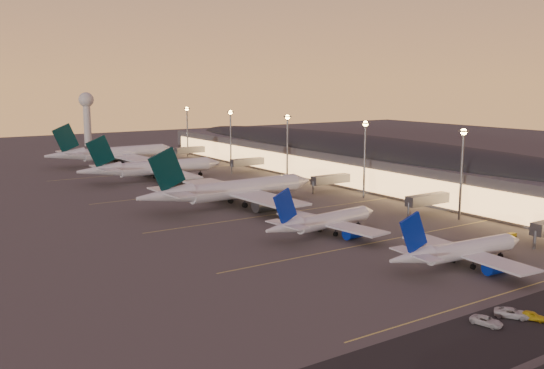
{
  "coord_description": "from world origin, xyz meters",
  "views": [
    {
      "loc": [
        -101.55,
        -110.21,
        38.7
      ],
      "look_at": [
        2.0,
        45.0,
        7.0
      ],
      "focal_mm": 40.0,
      "sensor_mm": 36.0,
      "label": 1
    }
  ],
  "objects_px": {
    "service_van_b": "(532,316)",
    "baggage_tug_b": "(510,236)",
    "airliner_wide_near": "(231,190)",
    "radar_tower": "(87,110)",
    "airliner_wide_mid": "(153,168)",
    "service_van_c": "(512,313)",
    "airliner_narrow_north": "(324,221)",
    "service_van_a": "(486,321)",
    "airliner_wide_far": "(114,153)",
    "baggage_tug_a": "(490,250)",
    "airliner_narrow_south": "(459,251)"
  },
  "relations": [
    {
      "from": "service_van_b",
      "to": "baggage_tug_b",
      "type": "bearing_deg",
      "value": 12.21
    },
    {
      "from": "airliner_wide_near",
      "to": "radar_tower",
      "type": "distance_m",
      "value": 209.47
    },
    {
      "from": "airliner_wide_mid",
      "to": "service_van_c",
      "type": "relative_size",
      "value": 10.43
    },
    {
      "from": "airliner_narrow_north",
      "to": "airliner_wide_near",
      "type": "bearing_deg",
      "value": 85.27
    },
    {
      "from": "airliner_narrow_north",
      "to": "service_van_a",
      "type": "bearing_deg",
      "value": -110.56
    },
    {
      "from": "service_van_a",
      "to": "service_van_b",
      "type": "height_order",
      "value": "service_van_b"
    },
    {
      "from": "service_van_a",
      "to": "airliner_wide_mid",
      "type": "bearing_deg",
      "value": 72.03
    },
    {
      "from": "airliner_wide_near",
      "to": "service_van_c",
      "type": "bearing_deg",
      "value": -96.02
    },
    {
      "from": "airliner_wide_far",
      "to": "service_van_b",
      "type": "distance_m",
      "value": 223.58
    },
    {
      "from": "airliner_wide_mid",
      "to": "airliner_wide_far",
      "type": "height_order",
      "value": "airliner_wide_far"
    },
    {
      "from": "airliner_narrow_north",
      "to": "airliner_wide_mid",
      "type": "relative_size",
      "value": 0.65
    },
    {
      "from": "airliner_wide_near",
      "to": "airliner_wide_mid",
      "type": "height_order",
      "value": "airliner_wide_near"
    },
    {
      "from": "baggage_tug_a",
      "to": "airliner_wide_mid",
      "type": "bearing_deg",
      "value": 83.48
    },
    {
      "from": "airliner_wide_near",
      "to": "airliner_wide_mid",
      "type": "relative_size",
      "value": 1.06
    },
    {
      "from": "airliner_narrow_north",
      "to": "service_van_b",
      "type": "height_order",
      "value": "airliner_narrow_north"
    },
    {
      "from": "radar_tower",
      "to": "service_van_b",
      "type": "distance_m",
      "value": 316.97
    },
    {
      "from": "service_van_c",
      "to": "baggage_tug_b",
      "type": "bearing_deg",
      "value": 0.43
    },
    {
      "from": "airliner_wide_far",
      "to": "service_van_c",
      "type": "height_order",
      "value": "airliner_wide_far"
    },
    {
      "from": "service_van_b",
      "to": "airliner_narrow_south",
      "type": "bearing_deg",
      "value": 36.4
    },
    {
      "from": "radar_tower",
      "to": "service_van_a",
      "type": "distance_m",
      "value": 314.87
    },
    {
      "from": "baggage_tug_b",
      "to": "airliner_narrow_north",
      "type": "bearing_deg",
      "value": 145.89
    },
    {
      "from": "airliner_narrow_north",
      "to": "airliner_wide_near",
      "type": "height_order",
      "value": "airliner_wide_near"
    },
    {
      "from": "airliner_narrow_south",
      "to": "airliner_wide_far",
      "type": "xyz_separation_m",
      "value": [
        -5.85,
        197.42,
        1.81
      ]
    },
    {
      "from": "airliner_wide_near",
      "to": "service_van_c",
      "type": "distance_m",
      "value": 105.19
    },
    {
      "from": "radar_tower",
      "to": "service_van_b",
      "type": "relative_size",
      "value": 7.39
    },
    {
      "from": "service_van_a",
      "to": "service_van_c",
      "type": "bearing_deg",
      "value": -16.22
    },
    {
      "from": "service_van_a",
      "to": "airliner_wide_far",
      "type": "bearing_deg",
      "value": 72.34
    },
    {
      "from": "airliner_narrow_north",
      "to": "service_van_a",
      "type": "relative_size",
      "value": 7.45
    },
    {
      "from": "airliner_wide_mid",
      "to": "radar_tower",
      "type": "xyz_separation_m",
      "value": [
        18.93,
        146.39,
        16.97
      ]
    },
    {
      "from": "service_van_b",
      "to": "service_van_c",
      "type": "relative_size",
      "value": 0.77
    },
    {
      "from": "airliner_narrow_north",
      "to": "airliner_wide_far",
      "type": "distance_m",
      "value": 160.32
    },
    {
      "from": "airliner_wide_mid",
      "to": "service_van_a",
      "type": "xyz_separation_m",
      "value": [
        -12.62,
        -166.18,
        -4.19
      ]
    },
    {
      "from": "airliner_narrow_south",
      "to": "service_van_a",
      "type": "distance_m",
      "value": 31.66
    },
    {
      "from": "airliner_narrow_south",
      "to": "airliner_wide_mid",
      "type": "distance_m",
      "value": 143.29
    },
    {
      "from": "service_van_a",
      "to": "service_van_c",
      "type": "relative_size",
      "value": 0.9
    },
    {
      "from": "airliner_narrow_north",
      "to": "airliner_wide_far",
      "type": "relative_size",
      "value": 0.6
    },
    {
      "from": "airliner_wide_near",
      "to": "service_van_a",
      "type": "bearing_deg",
      "value": -99.43
    },
    {
      "from": "airliner_wide_far",
      "to": "service_van_a",
      "type": "height_order",
      "value": "airliner_wide_far"
    },
    {
      "from": "airliner_wide_mid",
      "to": "service_van_b",
      "type": "xyz_separation_m",
      "value": [
        -4.63,
        -168.99,
        -4.16
      ]
    },
    {
      "from": "airliner_narrow_north",
      "to": "airliner_wide_mid",
      "type": "xyz_separation_m",
      "value": [
        -1.97,
        105.9,
        1.37
      ]
    },
    {
      "from": "airliner_wide_mid",
      "to": "baggage_tug_a",
      "type": "distance_m",
      "value": 141.85
    },
    {
      "from": "airliner_wide_mid",
      "to": "radar_tower",
      "type": "height_order",
      "value": "radar_tower"
    },
    {
      "from": "airliner_wide_near",
      "to": "service_van_a",
      "type": "relative_size",
      "value": 12.22
    },
    {
      "from": "baggage_tug_b",
      "to": "airliner_wide_mid",
      "type": "bearing_deg",
      "value": 109.28
    },
    {
      "from": "service_van_b",
      "to": "service_van_c",
      "type": "distance_m",
      "value": 3.06
    },
    {
      "from": "baggage_tug_b",
      "to": "service_van_a",
      "type": "height_order",
      "value": "service_van_a"
    },
    {
      "from": "airliner_narrow_south",
      "to": "baggage_tug_b",
      "type": "bearing_deg",
      "value": 20.87
    },
    {
      "from": "airliner_wide_far",
      "to": "service_van_a",
      "type": "relative_size",
      "value": 12.38
    },
    {
      "from": "airliner_wide_far",
      "to": "airliner_wide_near",
      "type": "bearing_deg",
      "value": -93.98
    },
    {
      "from": "airliner_narrow_south",
      "to": "service_van_b",
      "type": "bearing_deg",
      "value": -112.79
    }
  ]
}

